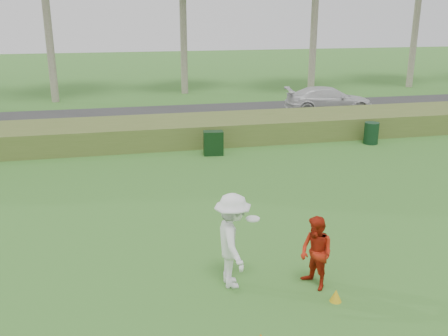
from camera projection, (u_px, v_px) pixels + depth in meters
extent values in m
plane|color=#2F6E24|center=(270.00, 293.00, 9.60)|extent=(120.00, 120.00, 0.00)
cube|color=#4E6327|center=(181.00, 131.00, 20.62)|extent=(80.00, 3.00, 0.90)
cube|color=#2D2D2D|center=(168.00, 117.00, 25.40)|extent=(80.00, 6.00, 0.06)
cylinder|color=gray|center=(183.00, 1.00, 31.07)|extent=(0.44, 0.44, 11.50)
imported|color=white|center=(232.00, 241.00, 9.64)|extent=(0.74, 1.25, 1.90)
cylinder|color=white|center=(253.00, 219.00, 9.59)|extent=(0.27, 0.27, 0.03)
imported|color=#AF210F|center=(316.00, 253.00, 9.61)|extent=(0.76, 0.86, 1.47)
cone|color=gold|center=(336.00, 295.00, 9.30)|extent=(0.22, 0.22, 0.25)
cube|color=black|center=(213.00, 143.00, 18.69)|extent=(0.77, 0.53, 0.91)
cylinder|color=black|center=(371.00, 133.00, 20.26)|extent=(0.76, 0.76, 0.88)
imported|color=silver|center=(329.00, 100.00, 26.16)|extent=(4.82, 2.67, 1.32)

